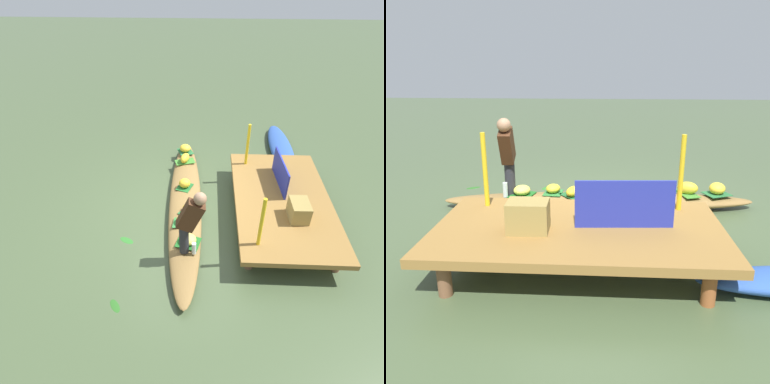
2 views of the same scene
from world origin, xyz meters
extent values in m
plane|color=#445535|center=(0.00, 0.00, 0.00)|extent=(40.00, 40.00, 0.00)
cube|color=olive|center=(0.19, 1.86, 0.42)|extent=(3.20, 1.80, 0.10)
cylinder|color=olive|center=(-1.09, 1.14, 0.19)|extent=(0.14, 0.14, 0.37)
cylinder|color=brown|center=(1.47, 1.14, 0.19)|extent=(0.14, 0.14, 0.37)
cylinder|color=#955229|center=(-1.09, 2.58, 0.19)|extent=(0.14, 0.14, 0.37)
cylinder|color=brown|center=(1.47, 2.58, 0.19)|extent=(0.14, 0.14, 0.37)
ellipsoid|color=olive|center=(0.00, 0.00, 0.12)|extent=(4.89, 0.88, 0.24)
ellipsoid|color=#2D51A2|center=(-2.30, 2.31, 0.12)|extent=(2.58, 0.58, 0.23)
cube|color=#216428|center=(-0.41, -0.04, 0.24)|extent=(0.41, 0.38, 0.01)
ellipsoid|color=yellow|center=(-0.41, -0.04, 0.34)|extent=(0.22, 0.24, 0.19)
cube|color=#205D2D|center=(0.38, 0.13, 0.24)|extent=(0.50, 0.50, 0.01)
ellipsoid|color=yellow|center=(0.38, 0.13, 0.31)|extent=(0.31, 0.37, 0.15)
cube|color=#2D7735|center=(0.71, -0.01, 0.24)|extent=(0.30, 0.36, 0.01)
ellipsoid|color=gold|center=(0.71, -0.01, 0.31)|extent=(0.31, 0.32, 0.14)
cube|color=#276836|center=(-1.86, -0.11, 0.24)|extent=(0.47, 0.44, 0.01)
ellipsoid|color=yellow|center=(-1.86, -0.11, 0.33)|extent=(0.28, 0.30, 0.18)
cube|color=#3E802C|center=(-1.40, -0.09, 0.24)|extent=(0.36, 0.50, 0.01)
ellipsoid|color=gold|center=(-1.40, -0.09, 0.34)|extent=(0.36, 0.28, 0.19)
cube|color=#1C6221|center=(1.18, 0.12, 0.24)|extent=(0.42, 0.46, 0.01)
ellipsoid|color=#E5DB55|center=(1.18, 0.12, 0.32)|extent=(0.33, 0.35, 0.15)
cylinder|color=#28282D|center=(1.38, 0.07, 0.51)|extent=(0.16, 0.16, 0.55)
cube|color=#452716|center=(1.37, 0.17, 1.02)|extent=(0.20, 0.47, 0.59)
sphere|color=#9E7556|center=(1.36, 0.32, 1.35)|extent=(0.20, 0.20, 0.20)
cylinder|color=silver|center=(1.42, 0.23, 0.35)|extent=(0.07, 0.07, 0.23)
cube|color=#232D99|center=(-0.31, 1.86, 0.74)|extent=(1.08, 0.10, 0.54)
cylinder|color=gold|center=(-1.01, 1.26, 0.94)|extent=(0.06, 0.06, 0.93)
cylinder|color=gold|center=(1.39, 1.26, 0.94)|extent=(0.06, 0.06, 0.93)
cube|color=olive|center=(0.72, 2.03, 0.64)|extent=(0.45, 0.33, 0.34)
ellipsoid|color=#28611F|center=(2.31, -0.92, 0.00)|extent=(0.28, 0.25, 0.01)
ellipsoid|color=#2B7027|center=(0.96, -1.02, 0.00)|extent=(0.24, 0.31, 0.01)
camera|label=1|loc=(5.16, 0.36, 4.41)|focal=31.04mm
camera|label=2|loc=(-0.06, 5.95, 2.20)|focal=37.24mm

